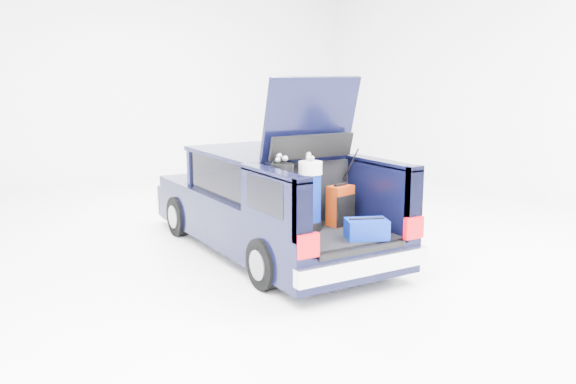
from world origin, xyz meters
TOP-DOWN VIEW (x-y plane):
  - ground at (0.00, 0.00)m, footprint 14.00×14.00m
  - car at (-0.00, 0.11)m, footprint 1.87×4.65m
  - red_suitcase at (0.35, -1.22)m, footprint 0.36×0.28m
  - black_golf_bag at (-0.50, -1.19)m, footprint 0.36×0.37m
  - blue_golf_bag at (-0.11, -1.22)m, footprint 0.32×0.32m
  - blue_duffel at (0.24, -1.90)m, footprint 0.56×0.47m

SIDE VIEW (x-z plane):
  - ground at x=0.00m, z-range 0.00..0.00m
  - car at x=0.00m, z-range -0.56..1.91m
  - blue_duffel at x=0.24m, z-range 0.59..0.84m
  - red_suitcase at x=0.35m, z-range 0.58..1.12m
  - black_golf_bag at x=-0.50m, z-range 0.56..1.52m
  - blue_golf_bag at x=-0.11m, z-range 0.55..1.52m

